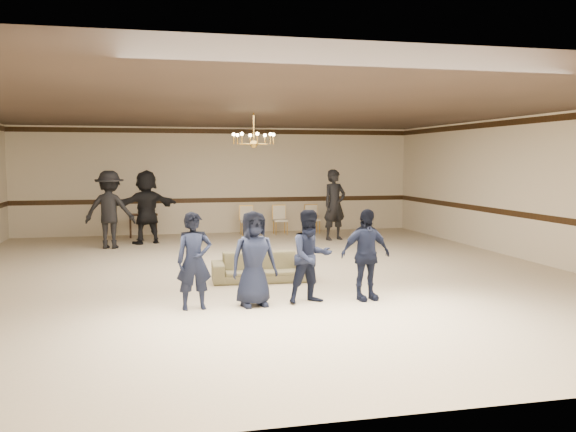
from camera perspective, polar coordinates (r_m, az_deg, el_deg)
name	(u,v)px	position (r m, az deg, el deg)	size (l,w,h in m)	color
room	(263,192)	(12.14, -2.30, 2.20)	(12.01, 14.01, 3.21)	#C6B598
chair_rail	(220,200)	(19.07, -6.28, 1.45)	(12.00, 0.02, 0.14)	black
crown_molding	(219,131)	(19.05, -6.34, 7.71)	(12.00, 0.02, 0.14)	black
chandelier	(254,129)	(13.12, -3.16, 7.98)	(0.94, 0.94, 0.89)	#BA8E3B
boy_a	(194,261)	(9.40, -8.57, -4.08)	(0.53, 0.35, 1.46)	black
boy_b	(254,259)	(9.51, -3.14, -3.92)	(0.71, 0.46, 1.46)	black
boy_c	(311,257)	(9.71, 2.10, -3.73)	(0.71, 0.55, 1.46)	black
boy_d	(366,255)	(9.98, 7.10, -3.52)	(0.85, 0.36, 1.46)	black
settee	(261,267)	(11.51, -2.50, -4.68)	(1.78, 0.70, 0.52)	#766B4E
adult_left	(110,210)	(16.27, -15.98, 0.57)	(1.26, 0.73, 1.96)	black
adult_mid	(146,207)	(16.95, -12.83, 0.82)	(1.82, 0.58, 1.96)	black
adult_right	(335,205)	(17.35, 4.28, 1.03)	(0.71, 0.47, 1.96)	black
banquet_chair_left	(247,221)	(18.45, -3.73, -0.44)	(0.41, 0.41, 0.85)	beige
banquet_chair_mid	(280,220)	(18.64, -0.70, -0.37)	(0.41, 0.41, 0.85)	beige
banquet_chair_right	(313,219)	(18.89, 2.26, -0.30)	(0.41, 0.41, 0.85)	beige
console_table	(143,225)	(18.41, -13.08, -0.85)	(0.81, 0.34, 0.68)	black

